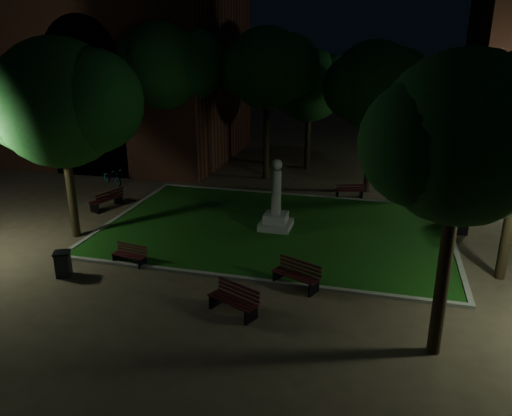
{
  "coord_description": "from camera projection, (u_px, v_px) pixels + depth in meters",
  "views": [
    {
      "loc": [
        4.37,
        -18.54,
        8.37
      ],
      "look_at": [
        -0.66,
        1.0,
        1.31
      ],
      "focal_mm": 35.0,
      "sensor_mm": 36.0,
      "label": 1
    }
  ],
  "objects": [
    {
      "name": "trash_bin",
      "position": [
        63.0,
        264.0,
        18.11
      ],
      "size": [
        0.73,
        0.73,
        0.95
      ],
      "color": "black",
      "rests_on": "ground"
    },
    {
      "name": "tree_ne",
      "position": [
        468.0,
        97.0,
        25.06
      ],
      "size": [
        4.6,
        3.75,
        7.24
      ],
      "color": "black",
      "rests_on": "ground"
    },
    {
      "name": "tree_nw",
      "position": [
        168.0,
        65.0,
        28.54
      ],
      "size": [
        6.34,
        5.17,
        9.27
      ],
      "color": "black",
      "rests_on": "ground"
    },
    {
      "name": "bicycle",
      "position": [
        112.0,
        177.0,
        29.18
      ],
      "size": [
        1.84,
        1.34,
        0.92
      ],
      "primitive_type": "imported",
      "rotation": [
        0.0,
        0.0,
        1.1
      ],
      "color": "black",
      "rests_on": "ground"
    },
    {
      "name": "tree_se",
      "position": [
        466.0,
        139.0,
        11.89
      ],
      "size": [
        5.21,
        4.26,
        8.13
      ],
      "color": "black",
      "rests_on": "ground"
    },
    {
      "name": "ground",
      "position": [
        265.0,
        247.0,
        20.74
      ],
      "size": [
        80.0,
        80.0,
        0.0
      ],
      "primitive_type": "plane",
      "color": "#4D3D2D"
    },
    {
      "name": "bench_right_side",
      "position": [
        454.0,
        219.0,
        22.51
      ],
      "size": [
        0.98,
        1.88,
        0.98
      ],
      "rotation": [
        0.0,
        0.0,
        1.78
      ],
      "color": "black",
      "rests_on": "ground"
    },
    {
      "name": "bench_near_right",
      "position": [
        297.0,
        275.0,
        17.31
      ],
      "size": [
        1.81,
        1.25,
        0.94
      ],
      "rotation": [
        0.0,
        0.0,
        -0.42
      ],
      "color": "black",
      "rests_on": "ground"
    },
    {
      "name": "bench_far_side",
      "position": [
        350.0,
        191.0,
        26.78
      ],
      "size": [
        1.59,
        0.93,
        0.82
      ],
      "rotation": [
        0.0,
        0.0,
        3.44
      ],
      "color": "black",
      "rests_on": "ground"
    },
    {
      "name": "tree_west",
      "position": [
        62.0,
        103.0,
        19.94
      ],
      "size": [
        6.41,
        5.23,
        8.37
      ],
      "color": "black",
      "rests_on": "ground"
    },
    {
      "name": "tree_north_er",
      "position": [
        376.0,
        85.0,
        26.05
      ],
      "size": [
        5.69,
        4.65,
        8.16
      ],
      "color": "black",
      "rests_on": "ground"
    },
    {
      "name": "tree_far_north",
      "position": [
        311.0,
        85.0,
        31.0
      ],
      "size": [
        5.52,
        4.51,
        7.6
      ],
      "color": "black",
      "rests_on": "ground"
    },
    {
      "name": "tree_north_wl",
      "position": [
        268.0,
        68.0,
        28.37
      ],
      "size": [
        5.72,
        4.67,
        8.87
      ],
      "color": "black",
      "rests_on": "ground"
    },
    {
      "name": "bench_near_left",
      "position": [
        234.0,
        300.0,
        15.69
      ],
      "size": [
        1.8,
        1.25,
        0.94
      ],
      "rotation": [
        0.0,
        0.0,
        -0.43
      ],
      "color": "black",
      "rests_on": "ground"
    },
    {
      "name": "lamppost_nw",
      "position": [
        103.0,
        127.0,
        30.94
      ],
      "size": [
        1.18,
        0.28,
        4.1
      ],
      "color": "black",
      "rests_on": "ground"
    },
    {
      "name": "bench_west_near",
      "position": [
        130.0,
        255.0,
        19.11
      ],
      "size": [
        1.43,
        0.69,
        0.75
      ],
      "rotation": [
        0.0,
        0.0,
        -0.16
      ],
      "color": "black",
      "rests_on": "ground"
    },
    {
      "name": "monument",
      "position": [
        276.0,
        210.0,
        22.25
      ],
      "size": [
        1.4,
        1.4,
        3.2
      ],
      "color": "gray",
      "rests_on": "lawn"
    },
    {
      "name": "bench_left_side",
      "position": [
        107.0,
        200.0,
        25.11
      ],
      "size": [
        1.13,
        1.88,
        0.98
      ],
      "rotation": [
        0.0,
        0.0,
        -1.89
      ],
      "color": "black",
      "rests_on": "ground"
    },
    {
      "name": "building_main",
      "position": [
        90.0,
        49.0,
        34.64
      ],
      "size": [
        20.0,
        12.0,
        15.0
      ],
      "color": "#572B1E",
      "rests_on": "ground"
    },
    {
      "name": "lawn",
      "position": [
        276.0,
        229.0,
        22.55
      ],
      "size": [
        15.0,
        10.0,
        0.08
      ],
      "primitive_type": "cube",
      "color": "#15420E",
      "rests_on": "ground"
    },
    {
      "name": "lawn_kerb",
      "position": [
        276.0,
        228.0,
        22.55
      ],
      "size": [
        15.4,
        10.4,
        0.12
      ],
      "color": "slate",
      "rests_on": "ground"
    }
  ]
}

